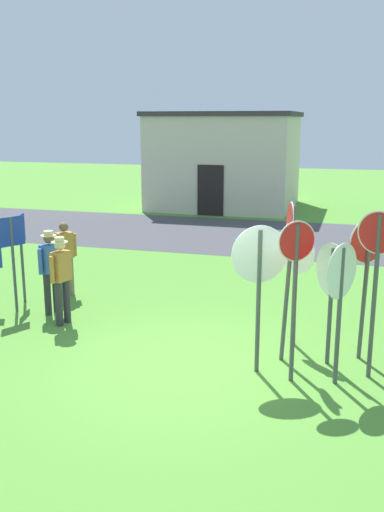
% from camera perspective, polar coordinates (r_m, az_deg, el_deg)
% --- Properties ---
extents(ground_plane, '(80.00, 80.00, 0.00)m').
position_cam_1_polar(ground_plane, '(9.43, -0.84, -10.98)').
color(ground_plane, '#518E33').
extents(street_asphalt, '(60.00, 6.40, 0.01)m').
position_cam_1_polar(street_asphalt, '(19.69, 8.50, 1.88)').
color(street_asphalt, '#424247').
rests_on(street_asphalt, ground).
extents(building_background, '(6.34, 5.59, 4.25)m').
position_cam_1_polar(building_background, '(26.33, 3.36, 9.56)').
color(building_background, beige).
rests_on(building_background, ground).
extents(stop_sign_nearest, '(0.56, 0.71, 2.02)m').
position_cam_1_polar(stop_sign_nearest, '(9.35, 13.80, -2.61)').
color(stop_sign_nearest, '#474C4C').
rests_on(stop_sign_nearest, ground).
extents(stop_sign_leaning_left, '(0.79, 0.44, 2.36)m').
position_cam_1_polar(stop_sign_leaning_left, '(8.77, 6.73, -1.59)').
color(stop_sign_leaning_left, '#474C4C').
rests_on(stop_sign_leaning_left, ground).
extents(stop_sign_center_cluster, '(0.50, 0.37, 2.49)m').
position_cam_1_polar(stop_sign_center_cluster, '(8.53, 10.28, -2.14)').
color(stop_sign_center_cluster, '#474C4C').
rests_on(stop_sign_center_cluster, ground).
extents(stop_sign_leaning_right, '(0.21, 0.68, 2.66)m').
position_cam_1_polar(stop_sign_leaning_right, '(9.25, 9.63, 0.05)').
color(stop_sign_leaning_right, '#474C4C').
rests_on(stop_sign_leaning_right, ground).
extents(stop_sign_rear_left, '(0.62, 0.24, 2.62)m').
position_cam_1_polar(stop_sign_rear_left, '(8.93, 17.94, -1.21)').
color(stop_sign_rear_left, '#474C4C').
rests_on(stop_sign_rear_left, ground).
extents(stop_sign_low_front, '(0.41, 0.74, 2.18)m').
position_cam_1_polar(stop_sign_low_front, '(8.63, 14.61, -3.17)').
color(stop_sign_low_front, '#474C4C').
rests_on(stop_sign_low_front, ground).
extents(stop_sign_far_back, '(0.67, 0.51, 2.13)m').
position_cam_1_polar(stop_sign_far_back, '(10.01, 10.34, -0.91)').
color(stop_sign_far_back, '#474C4C').
rests_on(stop_sign_far_back, ground).
extents(stop_sign_rear_right, '(0.60, 0.50, 2.39)m').
position_cam_1_polar(stop_sign_rear_right, '(9.62, 17.06, -0.80)').
color(stop_sign_rear_right, '#474C4C').
rests_on(stop_sign_rear_right, ground).
extents(person_holding_notes, '(0.47, 0.48, 1.69)m').
position_cam_1_polar(person_holding_notes, '(13.14, -12.61, 0.27)').
color(person_holding_notes, '#7A6B56').
rests_on(person_holding_notes, ground).
extents(person_in_blue, '(0.33, 0.54, 1.74)m').
position_cam_1_polar(person_in_blue, '(11.94, -13.97, -1.10)').
color(person_in_blue, '#2D2D33').
rests_on(person_in_blue, ground).
extents(person_near_signs, '(0.32, 0.56, 1.74)m').
position_cam_1_polar(person_near_signs, '(11.27, -12.92, -1.91)').
color(person_near_signs, '#2D2D33').
rests_on(person_near_signs, ground).
extents(info_panel_leftmost, '(0.28, 0.55, 2.00)m').
position_cam_1_polar(info_panel_leftmost, '(12.20, -17.52, 0.89)').
color(info_panel_leftmost, '#4C4C51').
rests_on(info_panel_leftmost, ground).
extents(info_panel_middle, '(0.17, 0.59, 1.92)m').
position_cam_1_polar(info_panel_middle, '(12.84, -16.72, 1.31)').
color(info_panel_middle, '#4C4C51').
rests_on(info_panel_middle, ground).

